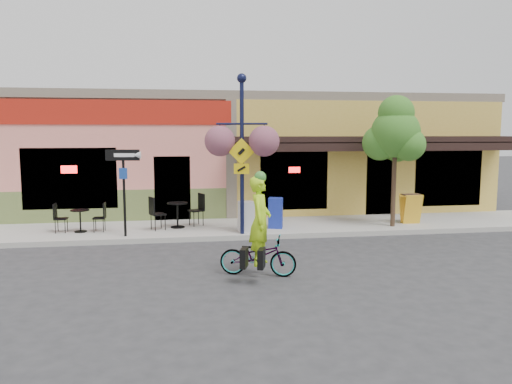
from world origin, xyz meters
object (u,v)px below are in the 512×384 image
(bicycle, at_px, (258,256))
(cyclist_rider, at_px, (260,232))
(newspaper_box_blue, at_px, (276,213))
(lamp_post, at_px, (242,155))
(one_way_sign, at_px, (124,193))
(building, at_px, (245,152))
(newspaper_box_grey, at_px, (246,217))
(street_tree, at_px, (395,161))

(bicycle, bearing_deg, cyclist_rider, -71.50)
(cyclist_rider, height_order, newspaper_box_blue, cyclist_rider)
(lamp_post, relative_size, one_way_sign, 1.87)
(building, bearing_deg, bicycle, -96.05)
(newspaper_box_grey, bearing_deg, newspaper_box_blue, 13.84)
(newspaper_box_grey, bearing_deg, building, 73.89)
(building, relative_size, street_tree, 4.40)
(cyclist_rider, height_order, street_tree, street_tree)
(building, xyz_separation_m, street_tree, (3.88, -6.34, -0.03))
(lamp_post, bearing_deg, street_tree, 18.76)
(cyclist_rider, bearing_deg, street_tree, -30.98)
(newspaper_box_grey, bearing_deg, one_way_sign, 173.48)
(bicycle, height_order, one_way_sign, one_way_sign)
(cyclist_rider, bearing_deg, lamp_post, 17.09)
(newspaper_box_grey, bearing_deg, lamp_post, -125.81)
(bicycle, bearing_deg, newspaper_box_grey, 14.32)
(one_way_sign, xyz_separation_m, newspaper_box_grey, (3.50, 0.14, -0.78))
(cyclist_rider, distance_m, newspaper_box_blue, 4.68)
(building, xyz_separation_m, newspaper_box_grey, (-0.82, -6.47, -1.65))
(bicycle, xyz_separation_m, newspaper_box_blue, (1.28, 4.51, 0.18))
(one_way_sign, height_order, street_tree, street_tree)
(newspaper_box_blue, bearing_deg, bicycle, -89.22)
(building, relative_size, newspaper_box_blue, 19.38)
(bicycle, relative_size, newspaper_box_blue, 1.79)
(cyclist_rider, xyz_separation_m, newspaper_box_blue, (1.23, 4.51, -0.34))
(bicycle, relative_size, cyclist_rider, 0.87)
(street_tree, bearing_deg, cyclist_rider, -139.48)
(cyclist_rider, relative_size, lamp_post, 0.42)
(one_way_sign, height_order, newspaper_box_blue, one_way_sign)
(building, height_order, cyclist_rider, building)
(one_way_sign, height_order, newspaper_box_grey, one_way_sign)
(one_way_sign, distance_m, street_tree, 8.24)
(building, bearing_deg, lamp_post, -98.20)
(bicycle, bearing_deg, lamp_post, 16.34)
(building, xyz_separation_m, cyclist_rider, (-1.07, -10.56, -1.29))
(cyclist_rider, distance_m, newspaper_box_grey, 4.12)
(building, distance_m, lamp_post, 6.85)
(bicycle, bearing_deg, street_tree, -31.27)
(lamp_post, distance_m, newspaper_box_grey, 1.89)
(lamp_post, height_order, one_way_sign, lamp_post)
(newspaper_box_grey, bearing_deg, street_tree, -7.29)
(one_way_sign, distance_m, newspaper_box_grey, 3.59)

